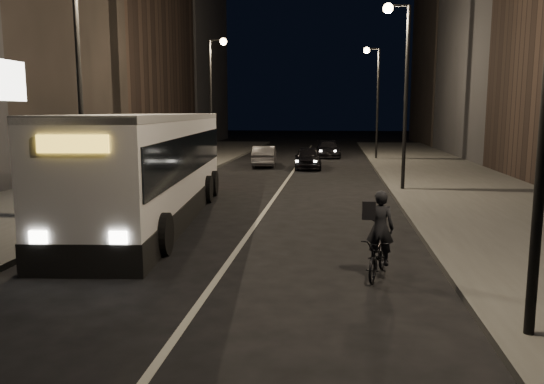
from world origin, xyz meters
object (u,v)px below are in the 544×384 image
(streetlight_left_near, at_px, (86,56))
(cyclist_on_bicycle, at_px, (379,248))
(streetlight_right_far, at_px, (374,88))
(car_mid, at_px, (264,156))
(streetlight_left_far, at_px, (214,85))
(car_near, at_px, (308,158))
(car_far, at_px, (328,149))
(streetlight_right_mid, at_px, (401,72))
(city_bus, at_px, (152,163))

(streetlight_left_near, height_order, cyclist_on_bicycle, streetlight_left_near)
(streetlight_right_far, distance_m, car_mid, 10.32)
(car_mid, bearing_deg, streetlight_left_near, 75.95)
(streetlight_left_far, distance_m, car_near, 7.71)
(streetlight_right_far, relative_size, car_far, 1.82)
(streetlight_left_near, bearing_deg, streetlight_right_mid, 36.88)
(streetlight_right_far, height_order, car_mid, streetlight_right_far)
(streetlight_right_far, bearing_deg, car_mid, -144.40)
(streetlight_left_far, height_order, car_near, streetlight_left_far)
(streetlight_left_near, bearing_deg, car_far, 74.42)
(cyclist_on_bicycle, height_order, car_far, cyclist_on_bicycle)
(streetlight_right_far, bearing_deg, car_far, 145.92)
(car_mid, distance_m, car_far, 8.67)
(streetlight_left_near, height_order, car_mid, streetlight_left_near)
(city_bus, xyz_separation_m, car_far, (5.59, 25.46, -1.28))
(streetlight_right_far, height_order, streetlight_left_far, same)
(city_bus, height_order, car_far, city_bus)
(cyclist_on_bicycle, bearing_deg, car_far, 107.85)
(streetlight_left_far, relative_size, city_bus, 0.61)
(streetlight_left_near, distance_m, car_mid, 19.49)
(streetlight_left_far, relative_size, cyclist_on_bicycle, 4.14)
(car_near, height_order, car_far, car_near)
(streetlight_right_far, height_order, cyclist_on_bicycle, streetlight_right_far)
(streetlight_right_far, xyz_separation_m, streetlight_left_far, (-10.66, -6.00, 0.00))
(car_near, height_order, car_mid, car_near)
(streetlight_right_mid, relative_size, car_far, 1.82)
(car_mid, bearing_deg, city_bus, 80.99)
(cyclist_on_bicycle, bearing_deg, streetlight_right_mid, 96.98)
(car_near, distance_m, car_mid, 3.15)
(city_bus, bearing_deg, car_far, 72.13)
(streetlight_right_mid, relative_size, streetlight_left_near, 1.00)
(cyclist_on_bicycle, bearing_deg, streetlight_left_far, 126.21)
(car_near, relative_size, car_far, 0.93)
(car_mid, bearing_deg, streetlight_right_far, -148.77)
(streetlight_left_far, xyz_separation_m, car_mid, (3.18, 0.65, -4.68))
(streetlight_left_far, relative_size, car_far, 1.82)
(car_mid, bearing_deg, car_far, -122.88)
(city_bus, distance_m, cyclist_on_bicycle, 9.17)
(streetlight_right_far, relative_size, streetlight_left_near, 1.00)
(streetlight_left_near, relative_size, streetlight_left_far, 1.00)
(car_near, bearing_deg, streetlight_right_mid, -68.23)
(city_bus, relative_size, cyclist_on_bicycle, 6.79)
(city_bus, relative_size, car_far, 2.99)
(streetlight_right_far, distance_m, car_near, 9.16)
(car_far, bearing_deg, cyclist_on_bicycle, -91.56)
(cyclist_on_bicycle, xyz_separation_m, car_far, (-1.52, 31.11, -0.01))
(streetlight_left_near, relative_size, car_near, 1.96)
(streetlight_right_mid, distance_m, car_near, 11.54)
(streetlight_right_mid, distance_m, car_mid, 13.83)
(streetlight_right_mid, height_order, car_near, streetlight_right_mid)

